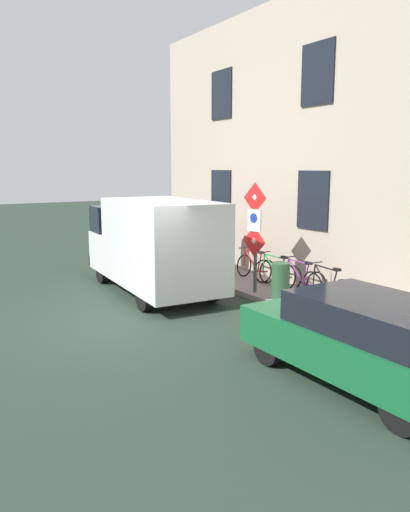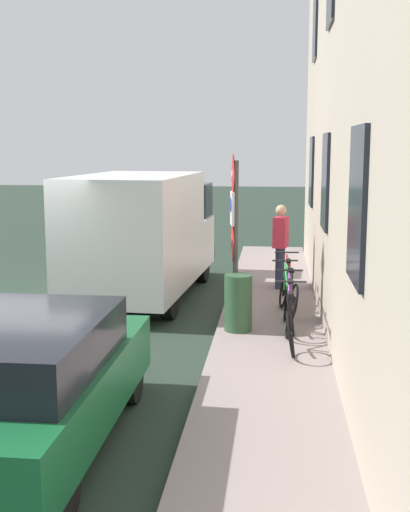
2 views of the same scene
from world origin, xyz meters
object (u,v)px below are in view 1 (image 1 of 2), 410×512
at_px(parked_hatchback, 366,338).
at_px(bicycle_black, 328,286).
at_px(sign_post_stacked, 255,227).
at_px(bicycle_purple, 301,279).
at_px(delivery_van, 153,243).
at_px(bicycle_green, 277,273).
at_px(litter_bin, 280,281).
at_px(bicycle_red, 255,267).
at_px(pedestrian, 226,242).

bearing_deg(parked_hatchback, bicycle_black, -38.20).
height_order(parked_hatchback, bicycle_black, parked_hatchback).
height_order(sign_post_stacked, bicycle_purple, sign_post_stacked).
xyz_separation_m(delivery_van, parked_hatchback, (0.16, -6.96, -0.60)).
bearing_deg(bicycle_purple, parked_hatchback, 147.19).
relative_size(bicycle_green, litter_bin, 1.91).
distance_m(delivery_van, bicycle_purple, 3.96).
height_order(sign_post_stacked, delivery_van, sign_post_stacked).
xyz_separation_m(parked_hatchback, litter_bin, (1.90, 4.20, -0.14)).
height_order(bicycle_black, litter_bin, litter_bin).
xyz_separation_m(delivery_van, bicycle_purple, (2.86, -2.61, -0.82)).
distance_m(bicycle_purple, litter_bin, 0.83).
height_order(sign_post_stacked, bicycle_red, sign_post_stacked).
distance_m(bicycle_green, pedestrian, 2.29).
height_order(bicycle_red, litter_bin, litter_bin).
xyz_separation_m(sign_post_stacked, pedestrian, (0.83, 2.45, -0.76)).
distance_m(bicycle_red, pedestrian, 1.40).
height_order(parked_hatchback, litter_bin, parked_hatchback).
distance_m(parked_hatchback, bicycle_red, 6.81).
relative_size(bicycle_black, bicycle_red, 1.00).
xyz_separation_m(parked_hatchback, bicycle_black, (2.71, 3.41, -0.22)).
height_order(delivery_van, bicycle_green, delivery_van).
bearing_deg(delivery_van, sign_post_stacked, -130.83).
xyz_separation_m(delivery_van, bicycle_black, (2.87, -3.55, -0.82)).
bearing_deg(bicycle_red, parked_hatchback, 155.07).
bearing_deg(bicycle_green, pedestrian, -3.77).
relative_size(delivery_van, litter_bin, 6.06).
xyz_separation_m(bicycle_black, bicycle_red, (-0.00, 2.83, 0.00)).
bearing_deg(parked_hatchback, pedestrian, -18.64).
distance_m(bicycle_black, bicycle_green, 1.89).
bearing_deg(pedestrian, delivery_van, 22.93).
xyz_separation_m(parked_hatchback, pedestrian, (2.58, 7.52, 0.34)).
bearing_deg(bicycle_green, parked_hatchback, 145.79).
bearing_deg(sign_post_stacked, litter_bin, -80.29).
height_order(bicycle_black, bicycle_green, same).
xyz_separation_m(sign_post_stacked, delivery_van, (-1.91, 1.89, -0.49)).
bearing_deg(parked_hatchback, bicycle_green, -26.80).
bearing_deg(bicycle_purple, sign_post_stacked, 52.20).
height_order(delivery_van, pedestrian, delivery_van).
distance_m(bicycle_black, pedestrian, 4.15).
bearing_deg(bicycle_purple, bicycle_black, 179.10).
relative_size(bicycle_black, litter_bin, 1.90).
distance_m(sign_post_stacked, pedestrian, 2.69).
relative_size(parked_hatchback, bicycle_black, 2.34).
distance_m(delivery_van, litter_bin, 3.52).
height_order(bicycle_purple, litter_bin, litter_bin).
height_order(delivery_van, litter_bin, delivery_van).
distance_m(sign_post_stacked, bicycle_red, 2.00).
xyz_separation_m(bicycle_green, pedestrian, (-0.13, 2.22, 0.56)).
bearing_deg(delivery_van, parked_hatchback, -174.80).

